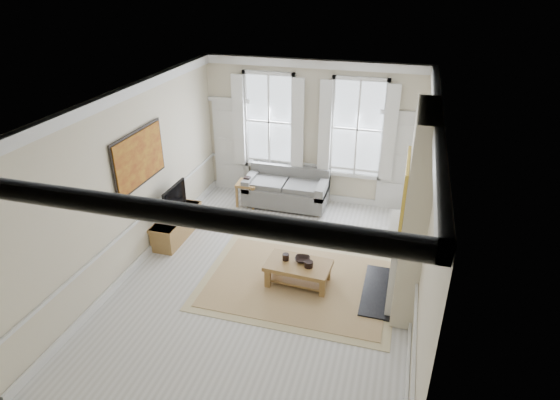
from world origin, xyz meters
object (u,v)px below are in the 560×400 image
(side_table, at_px, (247,187))
(tv_stand, at_px, (177,226))
(sofa, at_px, (287,190))
(coffee_table, at_px, (298,267))

(side_table, relative_size, tv_stand, 0.41)
(sofa, height_order, side_table, sofa)
(side_table, bearing_deg, sofa, 18.53)
(coffee_table, relative_size, tv_stand, 0.82)
(side_table, relative_size, coffee_table, 0.50)
(coffee_table, bearing_deg, side_table, 128.44)
(tv_stand, bearing_deg, side_table, 62.33)
(sofa, distance_m, tv_stand, 2.83)
(sofa, relative_size, side_table, 3.30)
(side_table, xyz_separation_m, tv_stand, (-0.96, -1.83, -0.22))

